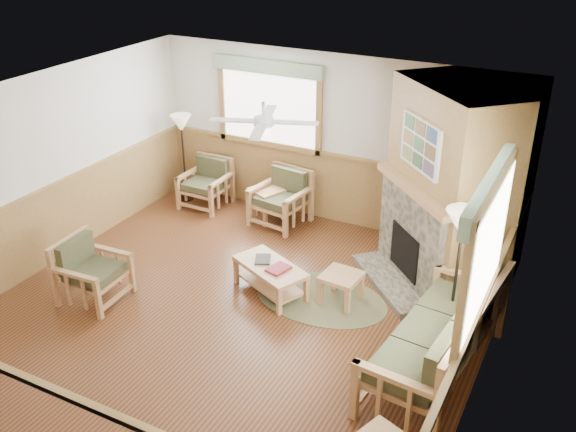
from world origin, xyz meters
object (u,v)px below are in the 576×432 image
at_px(armchair_left, 93,271).
at_px(floor_lamp_right, 456,279).
at_px(footstool, 341,288).
at_px(armchair_back_left, 205,184).
at_px(end_table_chairs, 267,204).
at_px(armchair_back_right, 280,198).
at_px(floor_lamp_left, 184,158).
at_px(coffee_table, 270,279).
at_px(sofa, 437,336).

xyz_separation_m(armchair_left, floor_lamp_right, (4.32, 1.21, 0.45)).
relative_size(armchair_left, footstool, 1.77).
relative_size(armchair_back_left, end_table_chairs, 1.53).
bearing_deg(armchair_back_right, floor_lamp_left, -173.92).
xyz_separation_m(armchair_back_right, floor_lamp_left, (-1.89, 0.06, 0.33)).
relative_size(armchair_back_left, floor_lamp_left, 0.53).
bearing_deg(end_table_chairs, armchair_back_left, -177.97).
bearing_deg(floor_lamp_left, footstool, -25.09).
bearing_deg(end_table_chairs, footstool, -39.63).
relative_size(armchair_back_left, armchair_left, 0.97).
relative_size(armchair_back_left, armchair_back_right, 0.93).
bearing_deg(coffee_table, armchair_back_right, 138.92).
bearing_deg(floor_lamp_left, end_table_chairs, -0.99).
bearing_deg(coffee_table, armchair_back_left, 165.30).
xyz_separation_m(armchair_back_right, footstool, (1.76, -1.64, -0.23)).
xyz_separation_m(armchair_back_left, floor_lamp_left, (-0.46, 0.07, 0.36)).
height_order(sofa, floor_lamp_left, floor_lamp_left).
bearing_deg(floor_lamp_right, sofa, -90.00).
bearing_deg(armchair_back_left, floor_lamp_right, -21.22).
xyz_separation_m(sofa, armchair_left, (-4.32, -0.57, -0.09)).
height_order(armchair_left, coffee_table, armchair_left).
distance_m(sofa, floor_lamp_right, 0.73).
distance_m(armchair_back_right, footstool, 2.41).
height_order(end_table_chairs, floor_lamp_left, floor_lamp_left).
xyz_separation_m(sofa, armchair_back_right, (-3.21, 2.47, -0.07)).
distance_m(floor_lamp_left, floor_lamp_right, 5.44).
bearing_deg(floor_lamp_left, sofa, -26.46).
relative_size(sofa, floor_lamp_left, 1.45).
xyz_separation_m(end_table_chairs, footstool, (2.03, -1.68, -0.06)).
distance_m(armchair_left, floor_lamp_right, 4.51).
height_order(armchair_back_left, floor_lamp_left, floor_lamp_left).
height_order(armchair_back_right, floor_lamp_left, floor_lamp_left).
relative_size(end_table_chairs, floor_lamp_left, 0.35).
distance_m(end_table_chairs, floor_lamp_left, 1.69).
distance_m(armchair_back_left, armchair_left, 3.06).
bearing_deg(sofa, armchair_left, -76.72).
xyz_separation_m(armchair_left, floor_lamp_left, (-0.78, 3.11, 0.35)).
bearing_deg(end_table_chairs, sofa, -35.78).
bearing_deg(coffee_table, end_table_chairs, 144.96).
distance_m(armchair_back_right, floor_lamp_right, 3.72).
bearing_deg(sofa, floor_lamp_right, -174.25).
relative_size(coffee_table, footstool, 2.20).
relative_size(armchair_left, floor_lamp_left, 0.55).
bearing_deg(armchair_left, coffee_table, -61.90).
relative_size(sofa, armchair_back_right, 2.54).
bearing_deg(floor_lamp_right, end_table_chairs, 151.77).
xyz_separation_m(sofa, armchair_back_left, (-4.64, 2.47, -0.10)).
xyz_separation_m(coffee_table, end_table_chairs, (-1.11, 1.90, 0.06)).
relative_size(armchair_back_right, floor_lamp_right, 0.50).
height_order(armchair_back_left, coffee_table, armchair_back_left).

